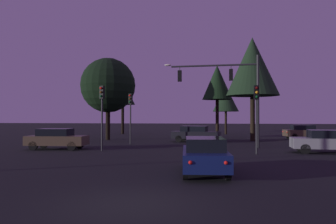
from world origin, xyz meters
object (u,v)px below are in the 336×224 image
traffic_light_corner_right (130,108)px  car_crossing_right (57,138)px  car_crossing_left (325,141)px  car_far_lane (304,132)px  tree_lot_edge (108,85)px  traffic_signal_mast_arm (230,85)px  tree_center_horizon (217,83)px  tree_behind_sign (226,99)px  tree_right_cluster (123,93)px  tree_left_far (252,67)px  traffic_light_corner_left (257,106)px  car_parked_lot (195,134)px  car_nearside_lane (205,155)px  traffic_light_median (102,105)px

traffic_light_corner_right → car_crossing_right: traffic_light_corner_right is taller
car_crossing_left → car_far_lane: size_ratio=0.99×
car_crossing_right → tree_lot_edge: size_ratio=0.53×
traffic_signal_mast_arm → tree_lot_edge: (-12.18, 6.80, 0.74)m
traffic_signal_mast_arm → tree_center_horizon: (-0.94, 10.96, 1.29)m
tree_behind_sign → tree_center_horizon: size_ratio=0.82×
car_far_lane → tree_right_cluster: tree_right_cluster is taller
car_crossing_right → tree_left_far: tree_left_far is taller
traffic_light_corner_left → car_parked_lot: bearing=114.5°
traffic_signal_mast_arm → car_far_lane: (8.25, 11.02, -4.11)m
traffic_signal_mast_arm → tree_lot_edge: size_ratio=0.88×
traffic_light_corner_left → car_parked_lot: traffic_light_corner_left is taller
tree_behind_sign → car_nearside_lane: bearing=-93.2°
car_crossing_right → traffic_signal_mast_arm: bearing=14.7°
traffic_light_median → car_nearside_lane: (7.44, -8.23, -2.43)m
tree_right_cluster → tree_center_horizon: bearing=-30.5°
traffic_light_corner_right → car_parked_lot: traffic_light_corner_right is taller
car_parked_lot → tree_center_horizon: tree_center_horizon is taller
car_parked_lot → tree_lot_edge: (-9.17, 1.51, 4.85)m
traffic_light_corner_left → car_nearside_lane: traffic_light_corner_left is taller
car_crossing_left → tree_left_far: tree_left_far is taller
car_crossing_left → tree_center_horizon: size_ratio=0.53×
traffic_signal_mast_arm → car_parked_lot: bearing=119.7°
car_crossing_right → tree_right_cluster: tree_right_cluster is taller
tree_behind_sign → tree_left_far: (2.27, -12.40, 2.49)m
traffic_light_corner_right → car_parked_lot: (5.50, 3.31, -2.34)m
traffic_signal_mast_arm → tree_lot_edge: bearing=150.8°
traffic_light_median → car_far_lane: (17.24, 15.05, -2.43)m
car_crossing_right → tree_right_cluster: size_ratio=0.60×
traffic_signal_mast_arm → car_crossing_right: (-12.69, -3.34, -4.11)m
traffic_light_corner_right → traffic_light_median: 6.02m
traffic_light_corner_left → tree_left_far: tree_left_far is taller
traffic_light_corner_left → tree_behind_sign: (-1.24, 24.46, 1.77)m
car_nearside_lane → car_far_lane: bearing=67.2°
car_crossing_right → tree_behind_sign: 26.86m
car_crossing_right → car_parked_lot: 12.97m
car_crossing_left → tree_behind_sign: 24.08m
tree_center_horizon → tree_lot_edge: 12.00m
tree_right_cluster → car_nearside_lane: bearing=-68.0°
traffic_signal_mast_arm → tree_right_cluster: 23.36m
car_parked_lot → tree_left_far: 8.86m
tree_lot_edge → car_parked_lot: bearing=-9.4°
tree_behind_sign → tree_right_cluster: bearing=-175.3°
car_nearside_lane → car_parked_lot: bearing=94.8°
tree_lot_edge → traffic_signal_mast_arm: bearing=-29.2°
car_far_lane → tree_center_horizon: (-9.19, -0.07, 5.40)m
traffic_light_corner_right → tree_lot_edge: 6.56m
tree_behind_sign → car_crossing_left: bearing=-75.8°
traffic_signal_mast_arm → traffic_light_corner_left: size_ratio=1.69×
traffic_light_corner_right → car_nearside_lane: size_ratio=0.95×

